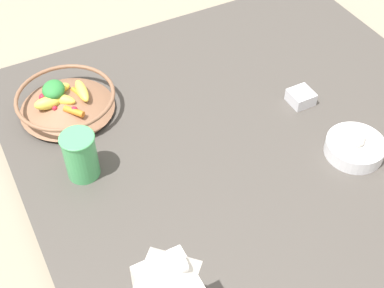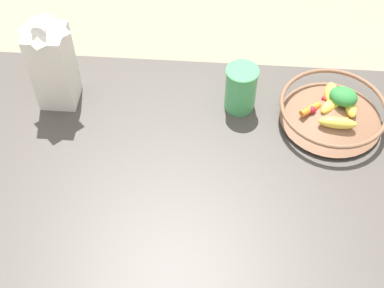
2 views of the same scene
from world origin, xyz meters
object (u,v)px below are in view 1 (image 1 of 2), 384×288
at_px(drinking_cup, 80,155).
at_px(fruit_bowl, 65,101).
at_px(spice_jar, 301,98).
at_px(garlic_bowl, 355,147).

bearing_deg(drinking_cup, fruit_bowl, -8.64).
bearing_deg(fruit_bowl, spice_jar, -114.38).
bearing_deg(drinking_cup, spice_jar, -93.06).
relative_size(drinking_cup, spice_jar, 2.00).
xyz_separation_m(spice_jar, garlic_bowl, (-0.20, -0.01, 0.00)).
xyz_separation_m(fruit_bowl, spice_jar, (-0.24, -0.53, -0.02)).
height_order(drinking_cup, spice_jar, drinking_cup).
height_order(spice_jar, garlic_bowl, garlic_bowl).
xyz_separation_m(fruit_bowl, garlic_bowl, (-0.44, -0.54, -0.01)).
relative_size(spice_jar, garlic_bowl, 0.43).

